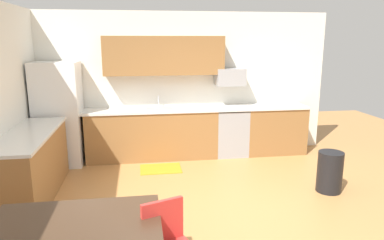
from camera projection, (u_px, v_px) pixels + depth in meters
ground_plane at (203, 212)px, 4.60m from camera, size 12.00×12.00×0.00m
wall_back at (179, 84)px, 6.86m from camera, size 5.80×0.10×2.70m
cabinet_run_back at (152, 135)px, 6.64m from camera, size 2.39×0.60×0.90m
cabinet_run_back_right at (273, 130)px, 6.99m from camera, size 1.16×0.60×0.90m
cabinet_run_left at (31, 167)px, 4.94m from camera, size 0.60×2.00×0.90m
countertop_back at (182, 109)px, 6.62m from camera, size 4.80×0.64×0.04m
countertop_left at (28, 134)px, 4.84m from camera, size 0.64×2.00×0.04m
upper_cabinets_back at (164, 56)px, 6.48m from camera, size 2.20×0.34×0.70m
refrigerator at (59, 114)px, 6.23m from camera, size 0.76×0.70×1.82m
oven_range at (230, 131)px, 6.86m from camera, size 0.60×0.60×0.91m
microwave at (230, 77)px, 6.73m from camera, size 0.54×0.36×0.32m
sink_basin at (159, 112)px, 6.57m from camera, size 0.48×0.40×0.14m
sink_faucet at (159, 102)px, 6.70m from camera, size 0.02×0.02×0.24m
dining_table at (75, 230)px, 2.88m from camera, size 1.40×0.90×0.73m
trash_bin at (330, 172)px, 5.18m from camera, size 0.36×0.36×0.60m
floor_mat at (161, 169)px, 6.13m from camera, size 0.70×0.50×0.01m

